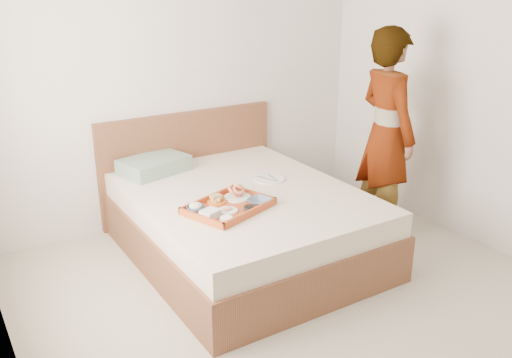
{
  "coord_description": "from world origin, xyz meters",
  "views": [
    {
      "loc": [
        -1.95,
        -2.32,
        2.04
      ],
      "look_at": [
        0.06,
        0.9,
        0.65
      ],
      "focal_mm": 38.38,
      "sensor_mm": 36.0,
      "label": 1
    }
  ],
  "objects_px": {
    "tray": "(229,206)",
    "person": "(386,134)",
    "dinner_plate": "(269,179)",
    "bed": "(244,223)"
  },
  "relations": [
    {
      "from": "dinner_plate",
      "to": "tray",
      "type": "bearing_deg",
      "value": -148.3
    },
    {
      "from": "person",
      "to": "tray",
      "type": "bearing_deg",
      "value": 99.75
    },
    {
      "from": "tray",
      "to": "person",
      "type": "relative_size",
      "value": 0.33
    },
    {
      "from": "bed",
      "to": "person",
      "type": "distance_m",
      "value": 1.37
    },
    {
      "from": "tray",
      "to": "person",
      "type": "bearing_deg",
      "value": -19.46
    },
    {
      "from": "dinner_plate",
      "to": "person",
      "type": "distance_m",
      "value": 1.02
    },
    {
      "from": "tray",
      "to": "person",
      "type": "distance_m",
      "value": 1.5
    },
    {
      "from": "bed",
      "to": "dinner_plate",
      "type": "bearing_deg",
      "value": 19.43
    },
    {
      "from": "tray",
      "to": "dinner_plate",
      "type": "bearing_deg",
      "value": 12.21
    },
    {
      "from": "dinner_plate",
      "to": "person",
      "type": "bearing_deg",
      "value": -21.36
    }
  ]
}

